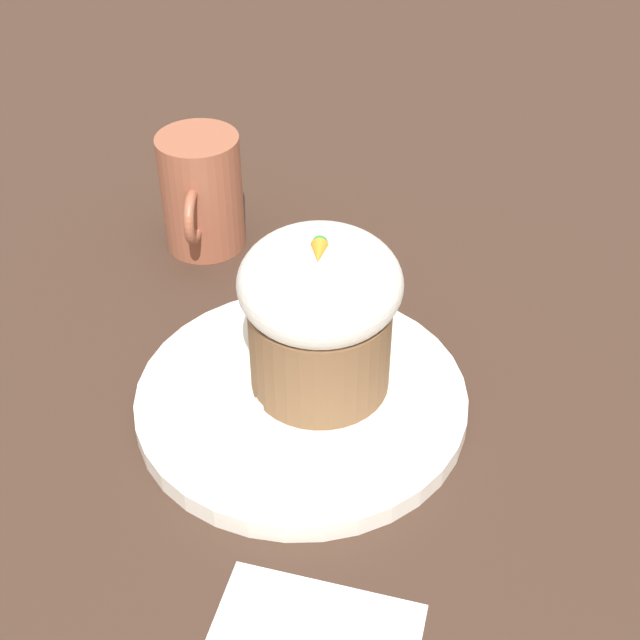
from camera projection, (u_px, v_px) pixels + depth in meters
The scene contains 5 objects.
ground_plane at pixel (302, 408), 0.63m from camera, with size 4.00×4.00×0.00m, color #3D281E.
dessert_plate at pixel (302, 400), 0.62m from camera, with size 0.23×0.23×0.02m.
carrot_cake at pixel (320, 312), 0.59m from camera, with size 0.11×0.11×0.12m.
spoon at pixel (280, 396), 0.61m from camera, with size 0.08×0.11×0.01m.
coffee_cup at pixel (201, 193), 0.75m from camera, with size 0.10×0.07×0.10m.
Camera 1 is at (0.44, 0.05, 0.45)m, focal length 50.00 mm.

